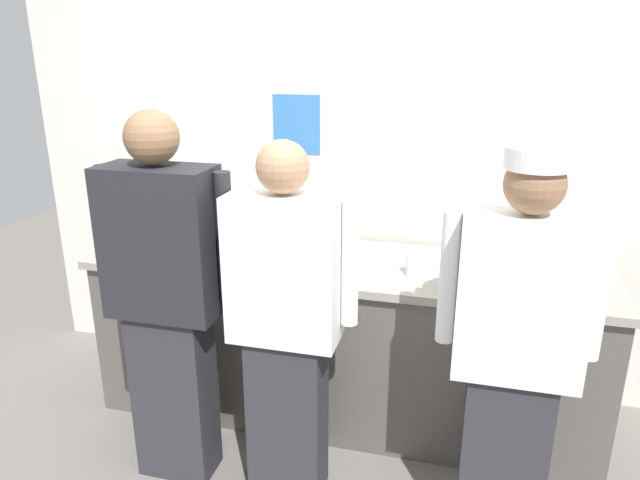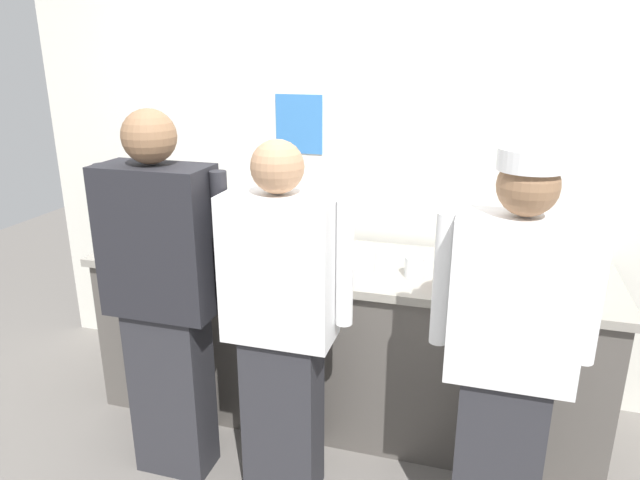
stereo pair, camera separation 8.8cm
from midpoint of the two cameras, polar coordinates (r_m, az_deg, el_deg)
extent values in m
plane|color=slate|center=(3.05, -0.30, -20.37)|extent=(9.00, 9.00, 0.00)
cube|color=silver|center=(3.26, 3.62, 8.50)|extent=(4.12, 0.10, 2.70)
cube|color=#3370B7|center=(3.28, -3.14, 11.41)|extent=(0.27, 0.01, 0.33)
cube|color=#56514C|center=(3.12, 1.50, -10.09)|extent=(2.57, 0.65, 0.84)
cube|color=gray|center=(2.93, 1.57, -2.49)|extent=(2.62, 0.71, 0.04)
cube|color=#2D2D33|center=(2.81, -15.11, -14.49)|extent=(0.34, 0.20, 0.82)
cube|color=#232328|center=(2.50, -16.48, -0.23)|extent=(0.48, 0.24, 0.65)
cylinder|color=#232328|center=(2.67, -21.14, 1.17)|extent=(0.07, 0.07, 0.55)
cylinder|color=#232328|center=(2.40, -10.46, 0.26)|extent=(0.07, 0.07, 0.55)
sphere|color=#8C6647|center=(2.41, -17.42, 9.73)|extent=(0.22, 0.22, 0.22)
cube|color=#2D2D33|center=(2.63, -4.22, -16.96)|extent=(0.32, 0.20, 0.77)
cube|color=white|center=(2.31, -4.61, -2.87)|extent=(0.45, 0.24, 0.61)
cylinder|color=white|center=(2.42, -10.11, -1.27)|extent=(0.07, 0.07, 0.52)
cylinder|color=white|center=(2.27, 1.91, -2.41)|extent=(0.07, 0.07, 0.52)
sphere|color=tan|center=(2.19, -4.89, 7.25)|extent=(0.21, 0.21, 0.21)
cube|color=#2D2D33|center=(2.51, 16.63, -19.93)|extent=(0.32, 0.20, 0.76)
cube|color=white|center=(2.16, 18.27, -5.43)|extent=(0.45, 0.24, 0.61)
cylinder|color=white|center=(2.18, 11.54, -3.76)|extent=(0.07, 0.07, 0.51)
cylinder|color=white|center=(2.22, 24.95, -4.75)|extent=(0.07, 0.07, 0.51)
sphere|color=#8C6647|center=(2.04, 19.42, 5.24)|extent=(0.21, 0.21, 0.21)
cylinder|color=white|center=(2.02, 19.68, 7.67)|extent=(0.22, 0.22, 0.07)
cylinder|color=white|center=(2.84, 15.00, -3.30)|extent=(0.21, 0.21, 0.01)
cylinder|color=white|center=(2.83, 15.02, -3.08)|extent=(0.21, 0.21, 0.01)
cylinder|color=white|center=(2.83, 15.04, -2.85)|extent=(0.21, 0.21, 0.01)
cylinder|color=white|center=(2.83, 15.06, -2.62)|extent=(0.21, 0.21, 0.01)
cylinder|color=white|center=(2.82, 15.08, -2.39)|extent=(0.21, 0.21, 0.01)
cylinder|color=white|center=(2.82, 15.10, -2.17)|extent=(0.21, 0.21, 0.01)
cylinder|color=white|center=(2.95, -8.82, -2.08)|extent=(0.22, 0.22, 0.01)
cylinder|color=white|center=(2.94, -8.84, -1.86)|extent=(0.22, 0.22, 0.01)
cylinder|color=white|center=(2.94, -8.85, -1.64)|extent=(0.22, 0.22, 0.01)
cylinder|color=white|center=(2.93, -8.86, -1.42)|extent=(0.22, 0.22, 0.01)
cylinder|color=white|center=(2.93, -8.87, -1.20)|extent=(0.22, 0.22, 0.01)
cylinder|color=white|center=(2.93, -8.88, -0.97)|extent=(0.22, 0.22, 0.01)
cylinder|color=white|center=(2.92, -8.89, -0.75)|extent=(0.22, 0.22, 0.01)
cylinder|color=#B7BABF|center=(3.24, -14.18, 0.35)|extent=(0.39, 0.39, 0.11)
cube|color=#B7BABF|center=(2.96, 0.60, -1.65)|extent=(0.45, 0.35, 0.02)
cylinder|color=orange|center=(2.83, 19.64, -2.39)|extent=(0.06, 0.06, 0.14)
cone|color=orange|center=(2.80, 19.84, -0.68)|extent=(0.05, 0.05, 0.04)
cylinder|color=red|center=(2.62, 11.90, -3.34)|extent=(0.05, 0.05, 0.14)
cone|color=red|center=(2.59, 12.03, -1.52)|extent=(0.05, 0.05, 0.04)
cylinder|color=white|center=(3.03, 18.28, -1.87)|extent=(0.09, 0.09, 0.05)
cylinder|color=orange|center=(3.02, 18.32, -1.55)|extent=(0.07, 0.07, 0.01)
cylinder|color=white|center=(3.23, -7.68, 0.08)|extent=(0.09, 0.09, 0.04)
cylinder|color=red|center=(3.23, -7.69, 0.31)|extent=(0.08, 0.08, 0.01)
cylinder|color=white|center=(2.76, 8.58, -2.54)|extent=(0.09, 0.09, 0.10)
cube|color=#B7BABF|center=(2.98, 14.98, -2.33)|extent=(0.19, 0.03, 0.01)
cube|color=black|center=(2.97, 12.39, -2.05)|extent=(0.09, 0.03, 0.02)
camera|label=1|loc=(0.04, -90.85, -0.28)|focal=32.19mm
camera|label=2|loc=(0.04, 89.15, 0.28)|focal=32.19mm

